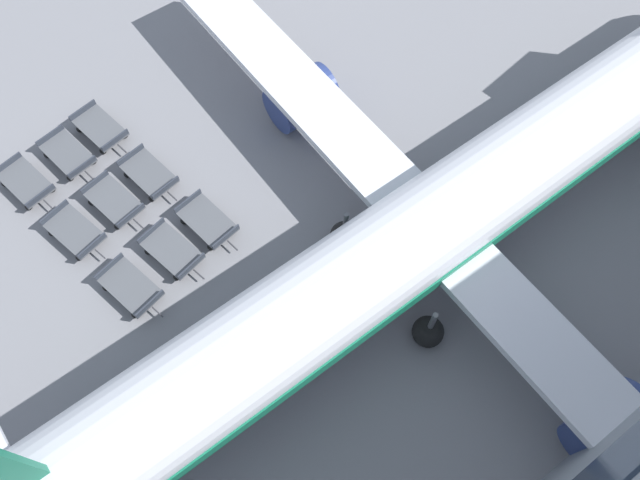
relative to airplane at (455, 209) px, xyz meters
The scene contains 10 objects.
airplane is the anchor object (origin of this frame).
baggage_dolly_row_near_col_a 20.44m from the airplane, 135.13° to the right, with size 3.60×2.13×0.92m.
baggage_dolly_row_near_col_b 17.35m from the airplane, 127.71° to the right, with size 3.61×2.22×0.92m.
baggage_dolly_row_near_col_c 14.58m from the airplane, 116.76° to the right, with size 3.61×2.19×0.92m.
baggage_dolly_row_mid_a_col_a 19.11m from the airplane, 141.00° to the right, with size 3.60×2.06×0.92m.
baggage_dolly_row_mid_a_col_b 15.94m from the airplane, 133.90° to the right, with size 3.60×2.13×0.92m.
baggage_dolly_row_mid_a_col_c 12.80m from the airplane, 123.80° to the right, with size 3.61×2.18×0.92m.
baggage_dolly_row_mid_b_col_a 18.33m from the airplane, 147.04° to the right, with size 3.60×2.07×0.92m.
baggage_dolly_row_mid_b_col_b 14.82m from the airplane, 140.80° to the right, with size 3.60×2.05×0.92m.
baggage_dolly_row_mid_b_col_c 11.40m from the airplane, 131.54° to the right, with size 3.60×2.03×0.92m.
Camera 1 is at (27.23, -20.90, 26.05)m, focal length 35.00 mm.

